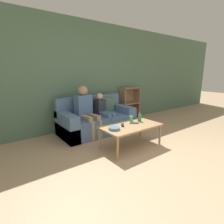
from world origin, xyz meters
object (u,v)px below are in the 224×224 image
at_px(snack_bowl, 114,128).
at_px(bookshelf, 128,108).
at_px(tv_remote_1, 123,125).
at_px(coffee_table, 131,127).
at_px(tv_remote_0, 134,123).
at_px(person_child, 104,111).
at_px(couch, 96,120).
at_px(cup_near, 131,119).
at_px(person_adult, 85,108).
at_px(bottle, 140,118).

bearing_deg(snack_bowl, bookshelf, 41.55).
bearing_deg(bookshelf, tv_remote_1, -135.31).
xyz_separation_m(coffee_table, tv_remote_1, (-0.14, 0.08, 0.05)).
xyz_separation_m(tv_remote_0, tv_remote_1, (-0.27, 0.03, 0.00)).
bearing_deg(coffee_table, bookshelf, 49.24).
bearing_deg(coffee_table, tv_remote_0, 21.29).
bearing_deg(coffee_table, person_child, 86.42).
relative_size(bookshelf, tv_remote_0, 5.94).
relative_size(bookshelf, person_child, 1.04).
bearing_deg(couch, tv_remote_1, -93.93).
bearing_deg(bookshelf, tv_remote_0, -128.69).
height_order(cup_near, tv_remote_0, cup_near).
relative_size(couch, person_adult, 1.53).
bearing_deg(tv_remote_1, tv_remote_0, 31.90).
bearing_deg(snack_bowl, person_adult, 89.08).
height_order(tv_remote_1, snack_bowl, snack_bowl).
height_order(coffee_table, person_child, person_child).
relative_size(couch, tv_remote_1, 10.38).
xyz_separation_m(coffee_table, tv_remote_0, (0.13, 0.05, 0.05)).
bearing_deg(tv_remote_0, tv_remote_1, 124.73).
xyz_separation_m(snack_bowl, bottle, (0.72, 0.10, 0.05)).
relative_size(couch, bookshelf, 1.78).
bearing_deg(tv_remote_1, cup_near, 58.48).
height_order(couch, coffee_table, couch).
bearing_deg(coffee_table, snack_bowl, -178.90).
distance_m(cup_near, snack_bowl, 0.63).
xyz_separation_m(coffee_table, cup_near, (0.19, 0.21, 0.09)).
relative_size(person_adult, bottle, 6.17).
relative_size(person_child, tv_remote_0, 5.72).
height_order(bookshelf, coffee_table, bookshelf).
bearing_deg(tv_remote_1, person_child, 114.89).
relative_size(coffee_table, tv_remote_0, 7.10).
height_order(tv_remote_0, snack_bowl, snack_bowl).
height_order(coffee_table, person_adult, person_adult).
bearing_deg(bookshelf, coffee_table, -130.76).
bearing_deg(bottle, person_child, 105.87).
height_order(person_adult, tv_remote_0, person_adult).
xyz_separation_m(tv_remote_1, bottle, (0.46, 0.02, 0.07)).
bearing_deg(cup_near, bottle, -41.02).
distance_m(person_adult, person_child, 0.47).
height_order(tv_remote_1, bottle, bottle).
bearing_deg(couch, bookshelf, 14.54).
distance_m(bookshelf, cup_near, 1.67).
height_order(cup_near, bottle, bottle).
distance_m(coffee_table, tv_remote_1, 0.17).
xyz_separation_m(couch, coffee_table, (0.07, -1.13, 0.11)).
bearing_deg(person_adult, person_child, -13.27).
relative_size(bookshelf, person_adult, 0.86).
distance_m(coffee_table, tv_remote_0, 0.15).
distance_m(tv_remote_0, tv_remote_1, 0.27).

